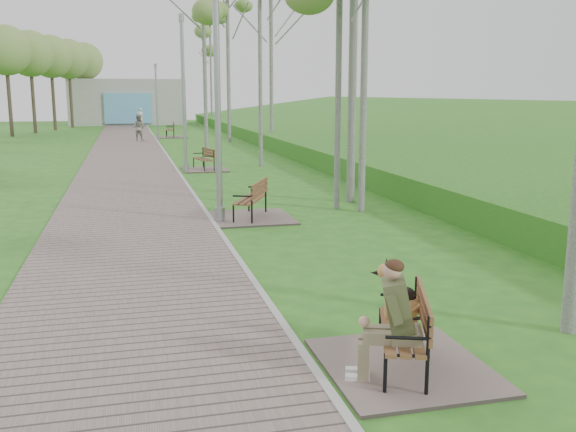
# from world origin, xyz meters

# --- Properties ---
(ground) EXTENTS (120.00, 120.00, 0.00)m
(ground) POSITION_xyz_m (0.00, 0.00, 0.00)
(ground) COLOR #2A611F
(ground) RESTS_ON ground
(walkway) EXTENTS (3.50, 67.00, 0.04)m
(walkway) POSITION_xyz_m (-1.75, 21.50, 0.02)
(walkway) COLOR #6E5F59
(walkway) RESTS_ON ground
(kerb) EXTENTS (0.10, 67.00, 0.05)m
(kerb) POSITION_xyz_m (0.00, 21.50, 0.03)
(kerb) COLOR #999993
(kerb) RESTS_ON ground
(embankment) EXTENTS (14.00, 70.00, 1.60)m
(embankment) POSITION_xyz_m (12.00, 20.00, 0.00)
(embankment) COLOR #458F28
(embankment) RESTS_ON ground
(building_north) EXTENTS (10.00, 5.20, 4.00)m
(building_north) POSITION_xyz_m (-1.50, 50.97, 1.99)
(building_north) COLOR #9E9E99
(building_north) RESTS_ON ground
(bench_main) EXTENTS (1.65, 1.84, 1.44)m
(bench_main) POSITION_xyz_m (0.85, -3.60, 0.40)
(bench_main) COLOR #6E5F59
(bench_main) RESTS_ON ground
(bench_second) EXTENTS (1.77, 1.96, 1.08)m
(bench_second) POSITION_xyz_m (0.90, 4.77, 0.20)
(bench_second) COLOR #6E5F59
(bench_second) RESTS_ON ground
(bench_third) EXTENTS (1.61, 1.79, 0.99)m
(bench_third) POSITION_xyz_m (0.98, 14.36, 0.18)
(bench_third) COLOR #6E5F59
(bench_third) RESTS_ON ground
(bench_far) EXTENTS (1.98, 2.20, 1.21)m
(bench_far) POSITION_xyz_m (1.00, 32.74, 0.23)
(bench_far) COLOR #6E5F59
(bench_far) RESTS_ON ground
(lamp_post_near) EXTENTS (0.23, 0.23, 5.87)m
(lamp_post_near) POSITION_xyz_m (0.16, 4.49, 2.74)
(lamp_post_near) COLOR #919398
(lamp_post_near) RESTS_ON ground
(lamp_post_second) EXTENTS (0.21, 0.21, 5.50)m
(lamp_post_second) POSITION_xyz_m (0.27, 13.90, 2.57)
(lamp_post_second) COLOR #919398
(lamp_post_second) RESTS_ON ground
(lamp_post_third) EXTENTS (0.18, 0.18, 4.54)m
(lamp_post_third) POSITION_xyz_m (0.12, 30.69, 2.12)
(lamp_post_third) COLOR #919398
(lamp_post_third) RESTS_ON ground
(pedestrian_near) EXTENTS (0.68, 0.59, 1.59)m
(pedestrian_near) POSITION_xyz_m (-0.53, 46.38, 0.79)
(pedestrian_near) COLOR silver
(pedestrian_near) RESTS_ON ground
(pedestrian_far) EXTENTS (0.94, 0.86, 1.56)m
(pedestrian_far) POSITION_xyz_m (-1.02, 29.80, 0.78)
(pedestrian_far) COLOR gray
(pedestrian_far) RESTS_ON ground
(birch_distant_b) EXTENTS (2.42, 2.42, 10.12)m
(birch_distant_b) POSITION_xyz_m (5.86, 49.27, 7.95)
(birch_distant_b) COLOR silver
(birch_distant_b) RESTS_ON ground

